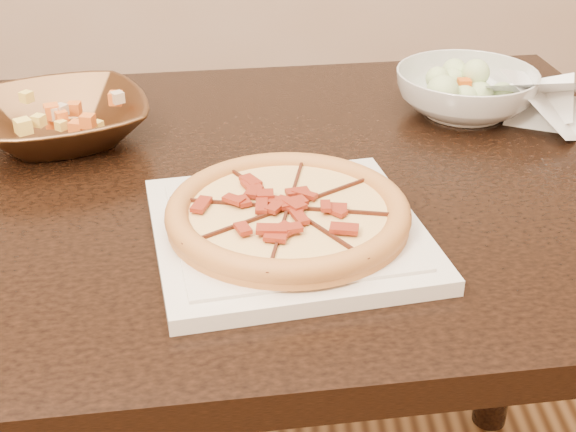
% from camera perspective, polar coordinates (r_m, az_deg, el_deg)
% --- Properties ---
extents(dining_table, '(1.36, 0.96, 0.75)m').
position_cam_1_polar(dining_table, '(1.08, -6.62, -2.68)').
color(dining_table, black).
rests_on(dining_table, floor).
extents(plate, '(0.34, 0.34, 0.02)m').
position_cam_1_polar(plate, '(0.88, -0.00, -1.10)').
color(plate, beige).
rests_on(plate, dining_table).
extents(pizza, '(0.27, 0.27, 0.03)m').
position_cam_1_polar(pizza, '(0.87, -0.00, 0.22)').
color(pizza, '#C67B49').
rests_on(pizza, plate).
extents(bronze_bowl, '(0.31, 0.31, 0.06)m').
position_cam_1_polar(bronze_bowl, '(1.16, -15.87, 6.52)').
color(bronze_bowl, brown).
rests_on(bronze_bowl, dining_table).
extents(mixed_dish, '(0.10, 0.11, 0.03)m').
position_cam_1_polar(mixed_dish, '(1.15, -16.24, 8.50)').
color(mixed_dish, tan).
rests_on(mixed_dish, bronze_bowl).
extents(salad_bowl, '(0.24, 0.24, 0.07)m').
position_cam_1_polar(salad_bowl, '(1.24, 12.51, 8.58)').
color(salad_bowl, silver).
rests_on(salad_bowl, dining_table).
extents(salad, '(0.11, 0.10, 0.04)m').
position_cam_1_polar(salad, '(1.22, 12.74, 10.79)').
color(salad, '#CBEDAB').
rests_on(salad, salad_bowl).
extents(cling_film, '(0.20, 0.18, 0.05)m').
position_cam_1_polar(cling_film, '(1.24, 17.95, 7.50)').
color(cling_film, white).
rests_on(cling_film, dining_table).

